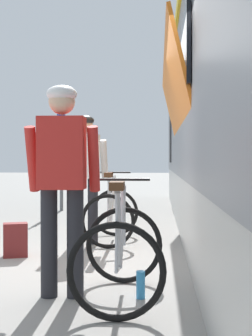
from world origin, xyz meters
The scene contains 8 objects.
ground_plane centered at (0.00, 0.00, 0.00)m, with size 80.00×80.00×0.00m, color gray.
cyclist_near_in_white centered at (-0.11, 1.22, 1.05)m, with size 0.62×0.33×1.76m.
cyclist_far_in_red centered at (0.10, -1.23, 1.05)m, with size 0.61×0.32×1.76m.
bicycle_near_white centered at (0.24, 1.38, 0.40)m, with size 0.72×1.08×0.99m.
bicycle_far_silver centered at (0.59, -1.29, 0.40)m, with size 0.73×1.09×0.99m.
backpack_on_platform centered at (-0.79, 0.30, 0.20)m, with size 0.28×0.18×0.40m, color maroon.
water_bottle_near_the_bikes centered at (0.75, -1.23, 0.11)m, with size 0.07×0.07×0.23m, color #338CCC.
platform_sign_post centered at (-1.34, 5.37, 1.62)m, with size 0.08×0.70×2.40m.
Camera 1 is at (0.90, -4.97, 1.13)m, focal length 48.81 mm.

